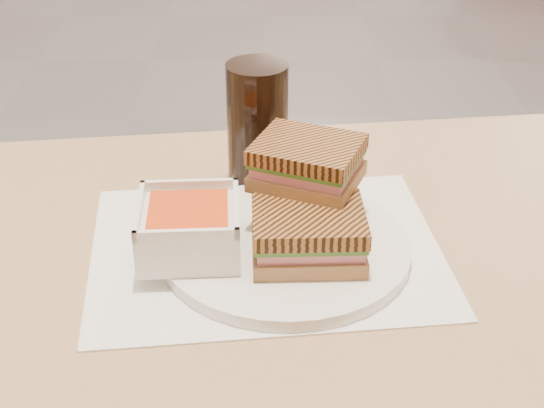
{
  "coord_description": "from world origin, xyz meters",
  "views": [
    {
      "loc": [
        0.0,
        -2.72,
        1.25
      ],
      "look_at": [
        0.01,
        -2.0,
        0.82
      ],
      "focal_mm": 52.47,
      "sensor_mm": 36.0,
      "label": 1
    }
  ],
  "objects_px": {
    "panini_lower": "(308,234)",
    "cola_glass": "(258,127)",
    "main_table": "(234,353)",
    "plate": "(286,248)",
    "soup_bowl": "(189,229)"
  },
  "relations": [
    {
      "from": "main_table",
      "to": "plate",
      "type": "bearing_deg",
      "value": 28.82
    },
    {
      "from": "main_table",
      "to": "panini_lower",
      "type": "xyz_separation_m",
      "value": [
        0.08,
        0.01,
        0.16
      ]
    },
    {
      "from": "main_table",
      "to": "soup_bowl",
      "type": "height_order",
      "value": "soup_bowl"
    },
    {
      "from": "main_table",
      "to": "cola_glass",
      "type": "bearing_deg",
      "value": 81.87
    },
    {
      "from": "plate",
      "to": "cola_glass",
      "type": "height_order",
      "value": "cola_glass"
    },
    {
      "from": "plate",
      "to": "panini_lower",
      "type": "bearing_deg",
      "value": -47.49
    },
    {
      "from": "soup_bowl",
      "to": "panini_lower",
      "type": "xyz_separation_m",
      "value": [
        0.13,
        -0.01,
        0.0
      ]
    },
    {
      "from": "panini_lower",
      "to": "soup_bowl",
      "type": "bearing_deg",
      "value": 174.89
    },
    {
      "from": "panini_lower",
      "to": "main_table",
      "type": "bearing_deg",
      "value": -174.6
    },
    {
      "from": "plate",
      "to": "panini_lower",
      "type": "distance_m",
      "value": 0.05
    },
    {
      "from": "main_table",
      "to": "panini_lower",
      "type": "distance_m",
      "value": 0.18
    },
    {
      "from": "panini_lower",
      "to": "cola_glass",
      "type": "bearing_deg",
      "value": 106.34
    },
    {
      "from": "soup_bowl",
      "to": "main_table",
      "type": "bearing_deg",
      "value": -23.11
    },
    {
      "from": "soup_bowl",
      "to": "panini_lower",
      "type": "relative_size",
      "value": 0.93
    },
    {
      "from": "soup_bowl",
      "to": "panini_lower",
      "type": "distance_m",
      "value": 0.13
    }
  ]
}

